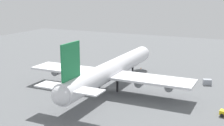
{
  "coord_description": "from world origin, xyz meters",
  "views": [
    {
      "loc": [
        -88.89,
        -42.5,
        31.74
      ],
      "look_at": [
        0.0,
        0.0,
        8.62
      ],
      "focal_mm": 48.9,
      "sensor_mm": 36.0,
      "label": 1
    }
  ],
  "objects": [
    {
      "name": "fuel_truck",
      "position": [
        19.15,
        9.82,
        1.16
      ],
      "size": [
        3.67,
        4.55,
        2.38
      ],
      "color": "#333338",
      "rests_on": "ground_plane"
    },
    {
      "name": "safety_cone_nose",
      "position": [
        28.85,
        0.23,
        0.3
      ],
      "size": [
        0.43,
        0.43,
        0.61
      ],
      "primitive_type": "cone",
      "color": "orange",
      "rests_on": "ground_plane"
    },
    {
      "name": "ground_plane",
      "position": [
        0.0,
        0.0,
        0.0
      ],
      "size": [
        256.45,
        256.45,
        0.0
      ],
      "primitive_type": "plane",
      "color": "slate"
    },
    {
      "name": "cargo_container_fore",
      "position": [
        17.59,
        -28.51,
        0.97
      ],
      "size": [
        2.79,
        3.29,
        1.94
      ],
      "color": "#999EA8",
      "rests_on": "ground_plane"
    },
    {
      "name": "cargo_airplane",
      "position": [
        -0.34,
        0.0,
        6.37
      ],
      "size": [
        64.11,
        55.66,
        19.15
      ],
      "color": "silver",
      "rests_on": "ground_plane"
    }
  ]
}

